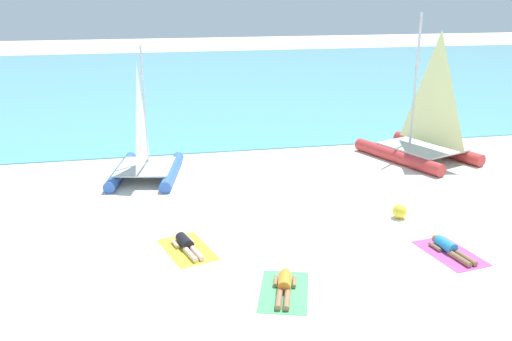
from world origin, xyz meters
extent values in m
plane|color=silver|center=(0.00, 10.00, 0.00)|extent=(120.00, 120.00, 0.00)
cube|color=#5BB2C1|center=(0.00, 31.45, 0.03)|extent=(120.00, 40.00, 0.05)
cylinder|color=#CC3838|center=(6.50, 8.56, 0.25)|extent=(2.04, 4.33, 0.51)
cylinder|color=#CC3838|center=(8.67, 9.38, 0.25)|extent=(2.04, 4.33, 0.51)
cube|color=silver|center=(7.66, 8.77, 0.54)|extent=(3.18, 3.48, 0.06)
cylinder|color=silver|center=(7.44, 9.37, 3.15)|extent=(0.11, 0.11, 5.28)
pyramid|color=#EAEA99|center=(7.81, 8.39, 2.99)|extent=(0.88, 2.20, 4.44)
cylinder|color=blue|center=(-4.31, 9.04, 0.21)|extent=(1.13, 3.66, 0.42)
cylinder|color=blue|center=(-2.44, 8.66, 0.21)|extent=(1.13, 3.66, 0.42)
cube|color=silver|center=(-3.41, 8.68, 0.44)|extent=(2.34, 2.67, 0.05)
cylinder|color=silver|center=(-3.31, 9.19, 2.59)|extent=(0.09, 0.09, 4.34)
pyramid|color=white|center=(-3.48, 8.34, 2.46)|extent=(0.43, 1.88, 3.65)
cube|color=yellow|center=(-2.44, 2.46, 0.01)|extent=(1.58, 2.13, 0.01)
cylinder|color=black|center=(-2.49, 2.65, 0.16)|extent=(0.46, 0.68, 0.30)
sphere|color=beige|center=(-2.61, 3.05, 0.16)|extent=(0.22, 0.22, 0.22)
cylinder|color=beige|center=(-2.40, 2.01, 0.08)|extent=(0.35, 0.79, 0.14)
cylinder|color=beige|center=(-2.23, 2.05, 0.08)|extent=(0.35, 0.79, 0.14)
cylinder|color=beige|center=(-2.75, 2.74, 0.07)|extent=(0.22, 0.46, 0.10)
cylinder|color=beige|center=(-2.32, 2.86, 0.07)|extent=(0.22, 0.46, 0.10)
cube|color=#4CB266|center=(-0.45, -0.16, 0.01)|extent=(1.63, 2.15, 0.01)
cylinder|color=orange|center=(-0.39, 0.03, 0.16)|extent=(0.48, 0.68, 0.30)
sphere|color=#8C6647|center=(-0.27, 0.42, 0.16)|extent=(0.22, 0.22, 0.22)
cylinder|color=#8C6647|center=(-0.68, -0.56, 0.08)|extent=(0.37, 0.79, 0.14)
cylinder|color=#8C6647|center=(-0.51, -0.62, 0.08)|extent=(0.37, 0.79, 0.14)
cylinder|color=#8C6647|center=(-0.55, 0.24, 0.07)|extent=(0.23, 0.46, 0.10)
cylinder|color=#8C6647|center=(-0.14, 0.11, 0.07)|extent=(0.23, 0.46, 0.10)
cube|color=#D84C99|center=(4.33, 0.81, 0.01)|extent=(1.38, 2.05, 0.01)
cylinder|color=#268CCC|center=(4.30, 1.01, 0.16)|extent=(0.39, 0.66, 0.30)
sphere|color=#8C6647|center=(4.23, 1.41, 0.16)|extent=(0.22, 0.22, 0.22)
cylinder|color=#8C6647|center=(4.31, 0.35, 0.08)|extent=(0.26, 0.79, 0.14)
cylinder|color=#8C6647|center=(4.49, 0.38, 0.08)|extent=(0.26, 0.79, 0.14)
cylinder|color=#8C6647|center=(4.05, 1.13, 0.07)|extent=(0.17, 0.46, 0.10)
cylinder|color=#8C6647|center=(4.49, 1.20, 0.07)|extent=(0.17, 0.46, 0.10)
sphere|color=yellow|center=(4.07, 3.30, 0.22)|extent=(0.44, 0.44, 0.44)
camera|label=1|loc=(-3.38, -10.97, 6.63)|focal=38.71mm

